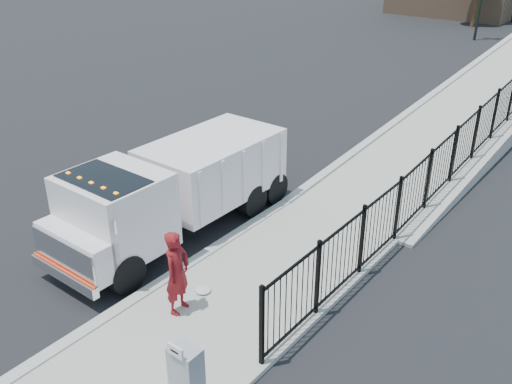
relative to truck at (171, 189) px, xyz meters
The scene contains 10 objects.
ground 2.16m from the truck, 23.82° to the right, with size 120.00×120.00×0.00m, color black.
sidewalk 4.53m from the truck, 37.92° to the right, with size 3.55×12.00×0.12m, color #9E998E.
curb 3.32m from the truck, 60.83° to the right, with size 0.30×12.00×0.16m, color #ADAAA3.
ramp 15.83m from the truck, 76.77° to the left, with size 3.95×24.00×1.70m, color #9E998E.
iron_fence 12.42m from the truck, 66.08° to the left, with size 0.10×28.00×1.80m, color black.
truck is the anchor object (origin of this frame).
worker 3.55m from the truck, 43.27° to the right, with size 0.72×0.47×1.97m, color maroon.
utility_cabinet 6.29m from the truck, 42.92° to the right, with size 0.55×0.40×1.25m, color gray.
arrow_sign 6.41m from the truck, 44.36° to the right, with size 0.35×0.04×0.22m, color white.
debris 3.26m from the truck, 32.43° to the right, with size 0.37×0.37×0.09m, color silver.
Camera 1 is at (8.67, -8.86, 8.13)m, focal length 40.00 mm.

